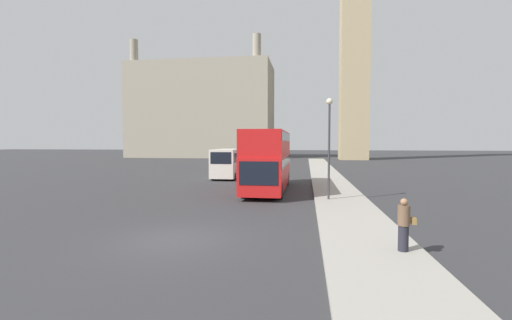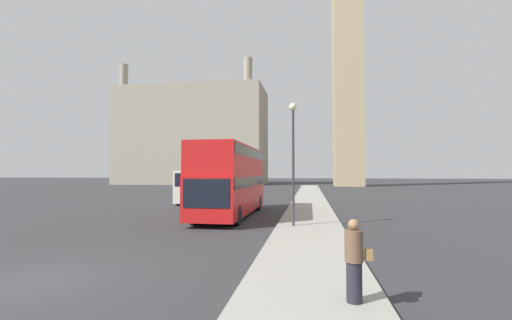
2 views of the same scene
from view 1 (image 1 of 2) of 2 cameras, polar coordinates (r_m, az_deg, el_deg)
ground_plane at (r=12.55m, az=-13.31°, el=-12.80°), size 300.00×300.00×0.00m
sidewalk_strip at (r=11.88m, az=18.37°, el=-13.41°), size 3.06×120.00×0.15m
building_block_distant at (r=83.73m, az=-8.85°, el=8.01°), size 32.94×14.95×26.59m
red_double_decker_bus at (r=24.17m, az=2.07°, el=0.38°), size 2.56×10.18×4.17m
white_van at (r=32.65m, az=-4.71°, el=-0.46°), size 2.22×5.70×2.78m
pedestrian at (r=11.25m, az=23.43°, el=-9.87°), size 0.51×0.35×1.58m
street_lamp at (r=19.92m, az=12.10°, el=4.39°), size 0.36×0.36×5.75m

